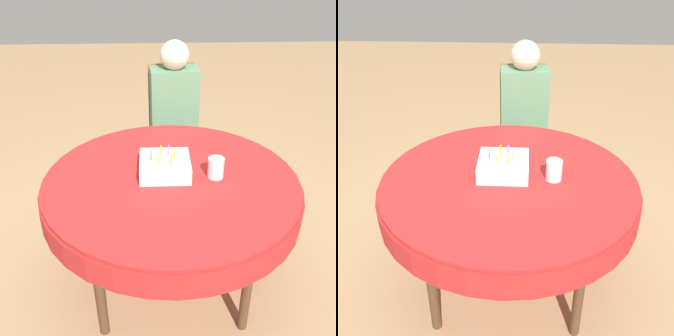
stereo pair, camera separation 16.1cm
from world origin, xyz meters
TOP-DOWN VIEW (x-y plane):
  - ground_plane at (0.00, 0.00)m, footprint 12.00×12.00m
  - dining_table at (0.00, 0.00)m, footprint 1.31×1.31m
  - chair at (0.06, 0.98)m, footprint 0.40×0.40m
  - person at (0.07, 0.89)m, footprint 0.34×0.30m
  - birthday_cake at (-0.03, 0.05)m, footprint 0.25×0.25m
  - drinking_glass at (0.22, -0.00)m, footprint 0.08×0.08m

SIDE VIEW (x-z plane):
  - ground_plane at x=0.00m, z-range 0.00..0.00m
  - chair at x=0.06m, z-range 0.02..1.00m
  - dining_table at x=0.00m, z-range 0.27..0.97m
  - person at x=0.07m, z-range 0.11..1.29m
  - birthday_cake at x=-0.03m, z-range 0.67..0.81m
  - drinking_glass at x=0.22m, z-range 0.70..0.81m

